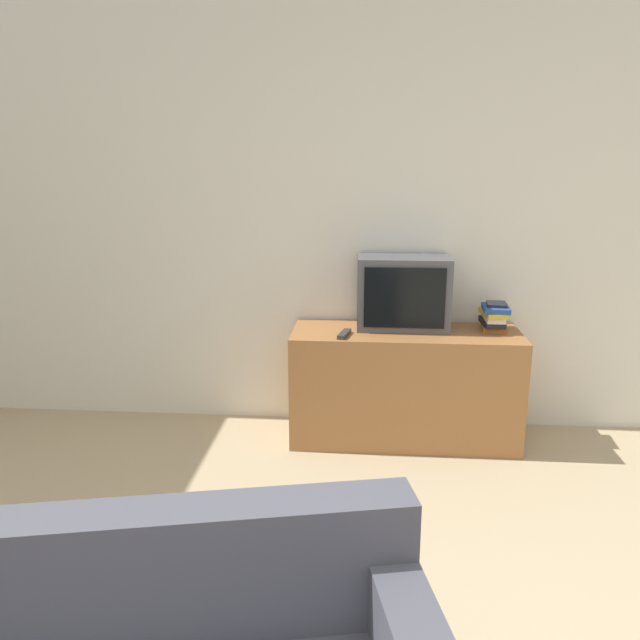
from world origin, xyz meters
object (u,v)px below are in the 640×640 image
(tv_stand, at_px, (404,386))
(remote_on_stand, at_px, (344,334))
(television, at_px, (403,293))
(book_stack, at_px, (494,317))

(tv_stand, distance_m, remote_on_stand, 0.53)
(television, xyz_separation_m, remote_on_stand, (-0.34, -0.22, -0.21))
(television, distance_m, book_stack, 0.56)
(tv_stand, height_order, television, television)
(book_stack, height_order, remote_on_stand, book_stack)
(television, height_order, remote_on_stand, television)
(tv_stand, xyz_separation_m, television, (-0.02, 0.09, 0.56))
(television, distance_m, remote_on_stand, 0.46)
(book_stack, distance_m, remote_on_stand, 0.91)
(television, bearing_deg, book_stack, -2.18)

